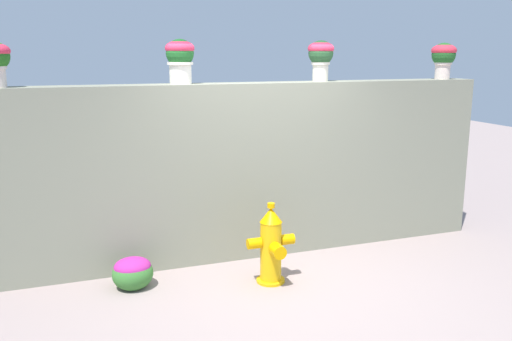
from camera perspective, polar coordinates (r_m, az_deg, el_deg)
ground_plane at (r=5.62m, az=4.08°, el=-12.95°), size 24.00×24.00×0.00m
stone_wall at (r=6.40m, az=-0.31°, el=0.02°), size 5.97×0.39×2.07m
potted_plant_1 at (r=6.05m, az=-8.08°, el=11.89°), size 0.32×0.32×0.49m
potted_plant_2 at (r=6.61m, az=6.89°, el=12.10°), size 0.31×0.31×0.48m
potted_plant_3 at (r=7.51m, az=19.29°, el=11.41°), size 0.32×0.32×0.47m
fire_hydrant at (r=5.73m, az=1.63°, el=-8.06°), size 0.52×0.43×0.87m
flower_bush_left at (r=5.82m, az=-12.96°, el=-10.41°), size 0.42×0.38×0.35m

